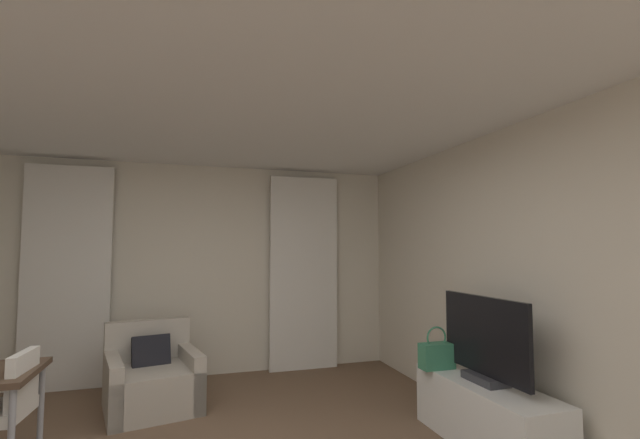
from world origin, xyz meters
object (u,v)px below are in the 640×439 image
tv_console (486,415)px  tv_flatscreen (484,342)px  armchair (152,380)px  handbag_primary (437,355)px

tv_console → tv_flatscreen: 0.57m
tv_flatscreen → tv_console: bearing=-90.0°
armchair → tv_flatscreen: bearing=-32.9°
armchair → handbag_primary: handbag_primary is taller
tv_flatscreen → handbag_primary: tv_flatscreen is taller
tv_console → handbag_primary: bearing=108.2°
tv_console → tv_flatscreen: bearing=90.0°
tv_console → tv_flatscreen: tv_flatscreen is taller
handbag_primary → tv_console: bearing=-71.8°
armchair → tv_flatscreen: size_ratio=1.04×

